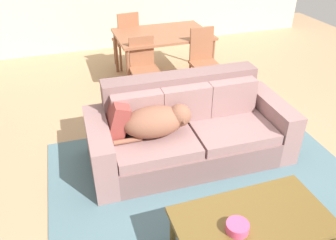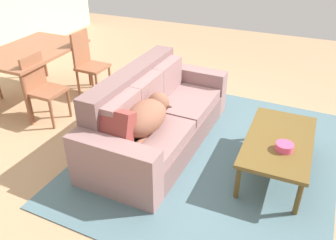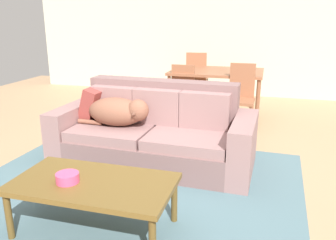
# 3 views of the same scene
# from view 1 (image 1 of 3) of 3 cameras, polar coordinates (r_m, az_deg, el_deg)

# --- Properties ---
(ground_plane) EXTENTS (10.00, 10.00, 0.00)m
(ground_plane) POSITION_cam_1_polar(r_m,az_deg,el_deg) (3.91, 5.66, -6.76)
(ground_plane) COLOR tan
(area_rug) EXTENTS (3.22, 2.77, 0.01)m
(area_rug) POSITION_cam_1_polar(r_m,az_deg,el_deg) (3.51, 7.48, -12.16)
(area_rug) COLOR slate
(area_rug) RESTS_ON ground
(couch) EXTENTS (2.21, 1.01, 0.89)m
(couch) POSITION_cam_1_polar(r_m,az_deg,el_deg) (3.81, 3.38, -1.65)
(couch) COLOR #775857
(couch) RESTS_ON ground
(dog_on_left_cushion) EXTENTS (0.82, 0.40, 0.32)m
(dog_on_left_cushion) POSITION_cam_1_polar(r_m,az_deg,el_deg) (3.48, -1.72, -0.15)
(dog_on_left_cushion) COLOR brown
(dog_on_left_cushion) RESTS_ON couch
(throw_pillow_by_left_arm) EXTENTS (0.28, 0.40, 0.42)m
(throw_pillow_by_left_arm) POSITION_cam_1_polar(r_m,az_deg,el_deg) (3.55, -8.58, 0.39)
(throw_pillow_by_left_arm) COLOR brown
(throw_pillow_by_left_arm) RESTS_ON couch
(coffee_table) EXTENTS (1.20, 0.65, 0.42)m
(coffee_table) POSITION_cam_1_polar(r_m,az_deg,el_deg) (2.82, 13.84, -16.16)
(coffee_table) COLOR brown
(coffee_table) RESTS_ON ground
(bowl_on_coffee_table) EXTENTS (0.17, 0.17, 0.07)m
(bowl_on_coffee_table) POSITION_cam_1_polar(r_m,az_deg,el_deg) (2.66, 11.45, -17.05)
(bowl_on_coffee_table) COLOR #EA4C7F
(bowl_on_coffee_table) RESTS_ON coffee_table
(dining_table) EXTENTS (1.45, 1.00, 0.75)m
(dining_table) POSITION_cam_1_polar(r_m,az_deg,el_deg) (5.56, -0.91, 13.67)
(dining_table) COLOR #955A3D
(dining_table) RESTS_ON ground
(dining_chair_near_left) EXTENTS (0.41, 0.41, 0.88)m
(dining_chair_near_left) POSITION_cam_1_polar(r_m,az_deg,el_deg) (5.02, -4.05, 9.05)
(dining_chair_near_left) COLOR #955A3D
(dining_chair_near_left) RESTS_ON ground
(dining_chair_near_right) EXTENTS (0.41, 0.41, 0.95)m
(dining_chair_near_right) POSITION_cam_1_polar(r_m,az_deg,el_deg) (5.23, 5.90, 10.23)
(dining_chair_near_right) COLOR #955A3D
(dining_chair_near_right) RESTS_ON ground
(dining_chair_far_left) EXTENTS (0.44, 0.44, 0.98)m
(dining_chair_far_left) POSITION_cam_1_polar(r_m,az_deg,el_deg) (6.03, -6.78, 13.42)
(dining_chair_far_left) COLOR #955A3D
(dining_chair_far_left) RESTS_ON ground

